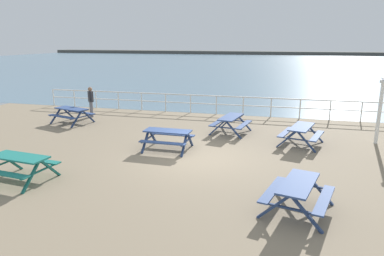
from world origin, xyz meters
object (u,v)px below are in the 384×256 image
Objects in this scene: visitor at (91,100)px; picnic_table_far_left at (298,189)px; picnic_table_near_right at (301,131)px; picnic_table_far_right at (72,112)px; picnic_table_near_left at (168,135)px; picnic_table_seaward at (231,120)px; picnic_table_mid_centre at (20,162)px.

picnic_table_far_left is at bearing 96.23° from visitor.
picnic_table_far_left is 1.27× the size of visitor.
visitor reaches higher than picnic_table_far_left.
picnic_table_far_right is (-11.21, 1.04, 0.00)m from picnic_table_near_right.
picnic_table_near_left is 5.41m from picnic_table_near_right.
picnic_table_near_right is 11.37m from visitor.
picnic_table_near_right and picnic_table_far_right have the same top height.
visitor reaches higher than picnic_table_seaward.
picnic_table_far_left is at bearing 6.54° from picnic_table_mid_centre.
picnic_table_far_right is at bearing 99.38° from picnic_table_near_right.
visitor is (-2.70, 8.74, 0.36)m from picnic_table_mid_centre.
visitor reaches higher than picnic_table_near_left.
picnic_table_far_left is at bearing -15.85° from picnic_table_far_right.
picnic_table_far_left is (4.73, -4.02, 0.00)m from picnic_table_near_left.
visitor is (0.16, 1.62, 0.36)m from picnic_table_far_right.
picnic_table_mid_centre is 0.96× the size of picnic_table_seaward.
picnic_table_far_right is 8.17m from picnic_table_seaward.
picnic_table_near_right is 10.33m from picnic_table_mid_centre.
picnic_table_mid_centre is at bearing -128.29° from picnic_table_near_left.
picnic_table_near_left is 0.93× the size of picnic_table_mid_centre.
picnic_table_mid_centre is 7.68m from picnic_table_far_right.
picnic_table_seaward is at bearing 58.62° from picnic_table_near_left.
picnic_table_far_right is at bearing 71.22° from picnic_table_far_left.
picnic_table_mid_centre is at bearing 104.55° from picnic_table_far_left.
picnic_table_near_right and picnic_table_far_left have the same top height.
picnic_table_near_right is at bearing -100.58° from picnic_table_seaward.
picnic_table_far_right is 1.67m from visitor.
picnic_table_near_right and picnic_table_seaward have the same top height.
visitor is at bearing 113.28° from picnic_table_mid_centre.
picnic_table_mid_centre is (-3.32, -4.08, 0.00)m from picnic_table_near_left.
picnic_table_mid_centre is at bearing 140.77° from picnic_table_near_right.
picnic_table_seaward is (5.30, 7.22, 0.00)m from picnic_table_mid_centre.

